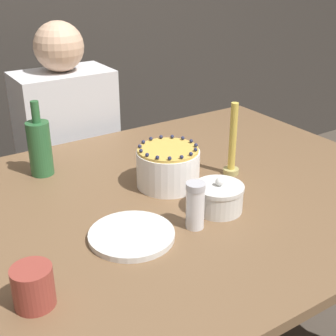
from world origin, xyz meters
name	(u,v)px	position (x,y,z in m)	size (l,w,h in m)	color
dining_table	(160,223)	(0.00, 0.00, 0.66)	(1.64, 1.16, 0.75)	brown
cake	(168,167)	(0.07, 0.06, 0.81)	(0.20, 0.20, 0.14)	white
sugar_bowl	(219,197)	(0.11, -0.15, 0.79)	(0.14, 0.14, 0.10)	silver
sugar_shaker	(195,205)	(-0.01, -0.19, 0.81)	(0.05, 0.05, 0.13)	white
plate_stack	(132,235)	(-0.18, -0.14, 0.76)	(0.23, 0.23, 0.02)	silver
candle	(232,146)	(0.29, 0.02, 0.85)	(0.05, 0.05, 0.25)	tan
bottle	(40,147)	(-0.24, 0.36, 0.84)	(0.08, 0.08, 0.25)	#2D6638
cup	(33,287)	(-0.47, -0.25, 0.79)	(0.09, 0.09, 0.09)	#993D33
person_man_blue_shirt	(71,174)	(0.01, 0.78, 0.51)	(0.40, 0.34, 1.18)	#595960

